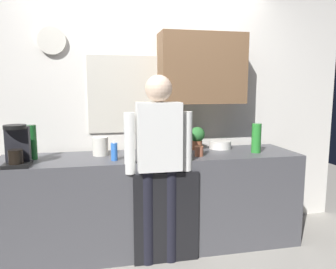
{
  "coord_description": "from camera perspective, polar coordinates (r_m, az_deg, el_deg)",
  "views": [
    {
      "loc": [
        -0.48,
        -2.6,
        1.5
      ],
      "look_at": [
        0.13,
        0.25,
        1.08
      ],
      "focal_mm": 34.78,
      "sensor_mm": 36.0,
      "label": 1
    }
  ],
  "objects": [
    {
      "name": "mixing_bowl",
      "position": [
        3.36,
        9.13,
        -1.77
      ],
      "size": [
        0.22,
        0.22,
        0.08
      ],
      "primitive_type": "cylinder",
      "color": "white",
      "rests_on": "kitchen_counter"
    },
    {
      "name": "cup_terracotta_mug",
      "position": [
        2.96,
        5.46,
        -2.93
      ],
      "size": [
        0.08,
        0.08,
        0.09
      ],
      "primitive_type": "cylinder",
      "color": "#B26647",
      "rests_on": "kitchen_counter"
    },
    {
      "name": "kitchen_counter",
      "position": [
        3.12,
        -2.61,
        -11.56
      ],
      "size": [
        2.74,
        0.64,
        0.88
      ],
      "primitive_type": "cube",
      "color": "#4C4C51",
      "rests_on": "ground_plane"
    },
    {
      "name": "ground_plane",
      "position": [
        3.04,
        -1.55,
        -21.3
      ],
      "size": [
        8.0,
        8.0,
        0.0
      ],
      "primitive_type": "plane",
      "color": "#9E998E"
    },
    {
      "name": "bottle_olive_oil",
      "position": [
        3.01,
        -0.44,
        -1.19
      ],
      "size": [
        0.06,
        0.06,
        0.25
      ],
      "primitive_type": "cylinder",
      "color": "olive",
      "rests_on": "kitchen_counter"
    },
    {
      "name": "dish_soap",
      "position": [
        2.81,
        -9.42,
        -2.94
      ],
      "size": [
        0.06,
        0.06,
        0.18
      ],
      "color": "blue",
      "rests_on": "kitchen_counter"
    },
    {
      "name": "cup_blue_mug",
      "position": [
        3.08,
        1.91,
        -2.36
      ],
      "size": [
        0.08,
        0.08,
        0.1
      ],
      "primitive_type": "cylinder",
      "color": "#3351B2",
      "rests_on": "kitchen_counter"
    },
    {
      "name": "coffee_maker",
      "position": [
        2.84,
        -24.95,
        -2.09
      ],
      "size": [
        0.2,
        0.2,
        0.33
      ],
      "color": "black",
      "rests_on": "kitchen_counter"
    },
    {
      "name": "potted_plant",
      "position": [
        3.25,
        5.15,
        -0.38
      ],
      "size": [
        0.15,
        0.15,
        0.23
      ],
      "color": "#9E5638",
      "rests_on": "kitchen_counter"
    },
    {
      "name": "back_wall_assembly",
      "position": [
        3.35,
        -2.7,
        5.79
      ],
      "size": [
        4.34,
        0.42,
        2.6
      ],
      "color": "white",
      "rests_on": "ground_plane"
    },
    {
      "name": "bottle_clear_soda",
      "position": [
        3.21,
        15.21,
        -0.61
      ],
      "size": [
        0.09,
        0.09,
        0.28
      ],
      "primitive_type": "cylinder",
      "color": "#2D8C33",
      "rests_on": "kitchen_counter"
    },
    {
      "name": "bottle_amber_beer",
      "position": [
        3.0,
        -4.16,
        -1.42
      ],
      "size": [
        0.06,
        0.06,
        0.23
      ],
      "primitive_type": "cylinder",
      "color": "brown",
      "rests_on": "kitchen_counter"
    },
    {
      "name": "person_at_sink",
      "position": [
        2.7,
        -1.63,
        -3.52
      ],
      "size": [
        0.57,
        0.22,
        1.6
      ],
      "rotation": [
        0.0,
        0.0,
        0.1
      ],
      "color": "black",
      "rests_on": "ground_plane"
    },
    {
      "name": "bottle_green_wine",
      "position": [
        3.03,
        -22.67,
        -1.27
      ],
      "size": [
        0.07,
        0.07,
        0.3
      ],
      "primitive_type": "cylinder",
      "color": "#195923",
      "rests_on": "kitchen_counter"
    },
    {
      "name": "dishwasher_panel",
      "position": [
        2.85,
        -0.24,
        -14.54
      ],
      "size": [
        0.56,
        0.02,
        0.79
      ],
      "primitive_type": "cube",
      "color": "black",
      "rests_on": "ground_plane"
    },
    {
      "name": "storage_canister",
      "position": [
        3.04,
        -11.76,
        -2.02
      ],
      "size": [
        0.14,
        0.14,
        0.17
      ],
      "primitive_type": "cylinder",
      "color": "silver",
      "rests_on": "kitchen_counter"
    }
  ]
}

